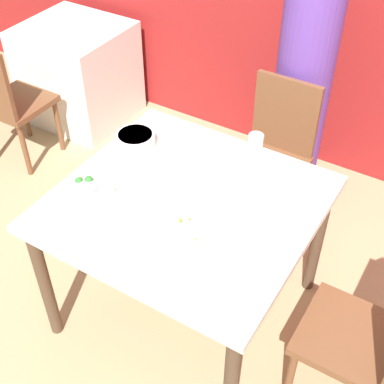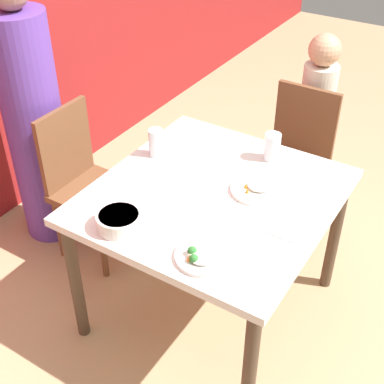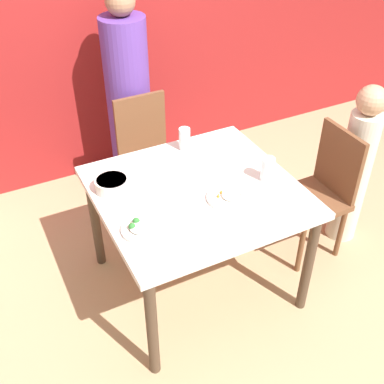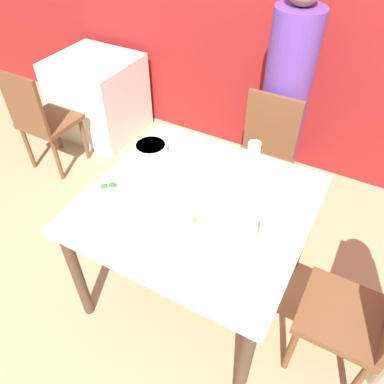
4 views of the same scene
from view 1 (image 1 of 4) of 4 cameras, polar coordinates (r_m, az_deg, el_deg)
ground_plane at (r=2.91m, az=-0.52°, el=-12.08°), size 10.00×10.00×0.00m
dining_table at (r=2.40m, az=-0.62°, el=-2.47°), size 1.11×1.05×0.76m
chair_adult_spot at (r=3.10m, az=8.71°, el=4.21°), size 0.40×0.40×0.90m
chair_child_spot at (r=2.33m, az=18.38°, el=-14.40°), size 0.40×0.40×0.90m
person_adult at (r=3.22m, az=11.67°, el=10.76°), size 0.33×0.33×1.59m
bowl_curry at (r=2.64m, az=-6.04°, el=5.59°), size 0.19×0.19×0.07m
plate_rice_adult at (r=2.41m, az=-11.14°, el=0.25°), size 0.23×0.23×0.06m
plate_rice_child at (r=2.19m, az=-0.36°, el=-4.08°), size 0.23×0.23×0.05m
glass_water_tall at (r=2.09m, az=7.29°, el=-4.86°), size 0.08×0.08×0.14m
glass_water_short at (r=2.53m, az=6.74°, el=4.70°), size 0.07×0.07×0.15m
napkin_folded at (r=2.14m, az=-7.53°, el=-6.17°), size 0.14×0.14×0.01m
fork_steel at (r=2.38m, az=-0.49°, el=0.17°), size 0.18×0.08×0.01m
background_table at (r=4.18m, az=-12.02°, el=12.31°), size 0.72×0.67×0.72m
chair_background at (r=3.73m, az=-19.05°, el=9.29°), size 0.40×0.40×0.90m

